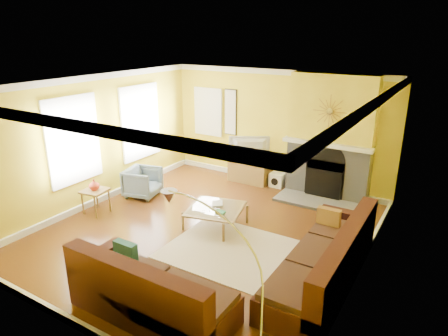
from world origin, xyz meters
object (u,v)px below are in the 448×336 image
Objects in this scene: coffee_table at (216,217)px; sectional_sofa at (239,247)px; arc_lamp at (218,286)px; armchair at (143,182)px; media_console at (249,171)px; side_table at (96,201)px.

sectional_sofa is at bearing -44.60° from coffee_table.
sectional_sofa is 1.92× the size of arc_lamp.
armchair is 5.05m from arc_lamp.
media_console is at bearing 115.52° from sectional_sofa.
sectional_sofa reaches higher than media_console.
sectional_sofa is at bearing 111.65° from arc_lamp.
coffee_table is 3.31m from arc_lamp.
armchair is at bearing 169.66° from coffee_table.
sectional_sofa is 7.28× the size of side_table.
sectional_sofa is 3.93m from media_console.
coffee_table is 1.94× the size of side_table.
arc_lamp is (3.93, -3.10, 0.63)m from armchair.
coffee_table is 2.22m from armchair.
armchair reaches higher than coffee_table.
side_table is at bearing 154.90° from arc_lamp.
side_table is at bearing -162.33° from coffee_table.
coffee_table is at bearing 123.02° from arc_lamp.
media_console is 1.39× the size of armchair.
side_table is 0.26× the size of arc_lamp.
coffee_table is at bearing 17.67° from side_table.
side_table is at bearing 156.98° from armchair.
media_console is at bearing 60.36° from side_table.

